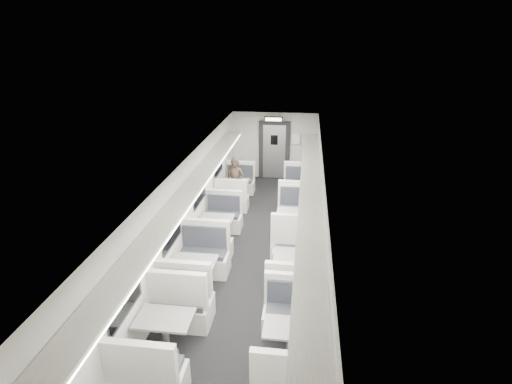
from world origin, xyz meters
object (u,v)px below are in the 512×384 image
(booth_right_d, at_px, (289,344))
(passenger, at_px, (235,183))
(booth_left_c, at_px, (194,277))
(exit_sign, at_px, (274,119))
(booth_left_d, at_px, (166,336))
(booth_right_a, at_px, (299,197))
(booth_left_a, at_px, (236,190))
(booth_right_b, at_px, (297,227))
(vestibule_door, at_px, (274,151))
(booth_left_b, at_px, (217,230))
(booth_right_c, at_px, (294,269))

(booth_right_d, relative_size, passenger, 1.30)
(booth_left_c, bearing_deg, exit_sign, 81.54)
(booth_left_d, distance_m, passenger, 6.17)
(booth_right_a, distance_m, booth_right_d, 6.13)
(booth_left_a, distance_m, booth_right_b, 3.17)
(booth_right_a, xyz_separation_m, vestibule_door, (-1.00, 2.67, 0.65))
(booth_left_c, height_order, booth_right_d, booth_left_c)
(booth_left_b, distance_m, booth_right_d, 4.27)
(booth_left_c, xyz_separation_m, booth_left_d, (0.00, -1.68, -0.01))
(booth_right_d, bearing_deg, vestibule_door, 96.49)
(booth_left_d, xyz_separation_m, booth_right_c, (2.00, 2.26, -0.02))
(vestibule_door, distance_m, exit_sign, 1.33)
(booth_right_d, distance_m, passenger, 6.37)
(booth_left_b, distance_m, vestibule_door, 5.17)
(booth_left_b, xyz_separation_m, booth_right_c, (2.00, -1.61, 0.02))
(booth_left_a, distance_m, exit_sign, 2.81)
(booth_left_d, distance_m, booth_right_c, 3.02)
(booth_left_b, height_order, booth_right_d, booth_right_d)
(booth_right_c, relative_size, exit_sign, 3.40)
(booth_right_b, bearing_deg, booth_left_b, -171.38)
(booth_left_b, xyz_separation_m, passenger, (0.06, 2.29, 0.42))
(booth_left_a, bearing_deg, booth_left_b, -90.00)
(booth_right_c, distance_m, passenger, 4.37)
(exit_sign, bearing_deg, booth_left_c, -98.46)
(booth_right_b, height_order, exit_sign, exit_sign)
(booth_right_a, xyz_separation_m, booth_right_b, (0.00, -2.05, 0.03))
(exit_sign, bearing_deg, booth_left_b, -102.44)
(booth_left_a, height_order, passenger, passenger)
(booth_left_b, height_order, passenger, passenger)
(booth_left_b, bearing_deg, exit_sign, 77.56)
(booth_left_c, height_order, booth_left_d, booth_left_c)
(booth_right_c, height_order, exit_sign, exit_sign)
(booth_right_a, relative_size, booth_right_c, 1.04)
(booth_left_d, relative_size, vestibule_door, 1.05)
(booth_left_c, xyz_separation_m, booth_right_d, (2.00, -1.58, -0.04))
(booth_left_b, height_order, booth_right_b, booth_right_b)
(booth_left_d, relative_size, booth_right_a, 1.00)
(booth_left_a, distance_m, booth_right_c, 4.81)
(booth_right_b, distance_m, exit_sign, 4.73)
(booth_left_a, distance_m, passenger, 0.65)
(booth_right_d, bearing_deg, booth_right_c, 90.00)
(booth_left_b, relative_size, passenger, 1.29)
(booth_left_a, height_order, booth_left_c, booth_left_c)
(booth_right_d, bearing_deg, booth_right_b, 90.00)
(exit_sign, bearing_deg, booth_right_d, -83.14)
(booth_left_d, height_order, booth_right_c, booth_left_d)
(booth_left_c, xyz_separation_m, exit_sign, (1.00, 6.72, 1.88))
(passenger, xyz_separation_m, vestibule_door, (0.94, 2.74, 0.26))
(booth_left_b, distance_m, booth_right_a, 3.09)
(vestibule_door, relative_size, exit_sign, 3.39)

